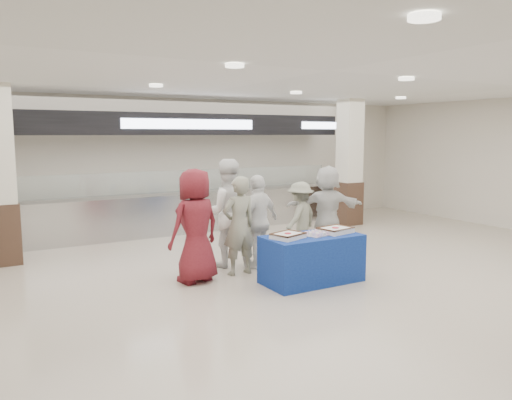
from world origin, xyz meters
TOP-DOWN VIEW (x-y plane):
  - ground at (0.00, 0.00)m, footprint 14.00×14.00m
  - serving_line at (0.00, 5.40)m, footprint 8.70×0.85m
  - column_left at (-4.00, 4.20)m, footprint 0.55×0.55m
  - column_right at (4.00, 4.20)m, footprint 0.55×0.55m
  - display_table at (0.12, 0.52)m, footprint 1.55×0.78m
  - sheet_cake_left at (-0.33, 0.52)m, footprint 0.55×0.49m
  - sheet_cake_right at (0.57, 0.50)m, footprint 0.56×0.47m
  - cupcake_tray at (0.18, 0.47)m, footprint 0.45×0.37m
  - civilian_maroon at (-1.45, 1.45)m, footprint 0.99×0.76m
  - soldier_a at (-0.66, 1.49)m, footprint 0.61×0.41m
  - chef_tall at (-0.58, 2.09)m, footprint 1.08×0.94m
  - chef_short at (-0.14, 1.73)m, footprint 1.03×0.70m
  - soldier_b at (1.08, 2.21)m, footprint 1.04×0.85m
  - civilian_white at (1.66, 2.12)m, footprint 1.67×0.99m

SIDE VIEW (x-z plane):
  - ground at x=0.00m, z-range 0.00..0.00m
  - display_table at x=0.12m, z-range 0.00..0.75m
  - soldier_b at x=1.08m, z-range 0.00..1.41m
  - cupcake_tray at x=0.18m, z-range 0.75..0.81m
  - sheet_cake_left at x=-0.33m, z-range 0.75..0.85m
  - sheet_cake_right at x=0.57m, z-range 0.75..0.85m
  - chef_short at x=-0.14m, z-range 0.00..1.63m
  - soldier_a at x=-0.66m, z-range 0.00..1.64m
  - civilian_white at x=1.66m, z-range 0.00..1.71m
  - civilian_maroon at x=-1.45m, z-range 0.00..1.80m
  - chef_tall at x=-0.58m, z-range 0.00..1.90m
  - serving_line at x=0.00m, z-range -0.24..2.56m
  - column_left at x=-4.00m, z-range -0.07..3.13m
  - column_right at x=4.00m, z-range -0.07..3.13m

